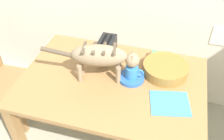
# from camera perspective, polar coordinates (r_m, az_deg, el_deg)

# --- Properties ---
(dining_table) EXTENTS (1.36, 0.93, 0.76)m
(dining_table) POSITION_cam_1_polar(r_m,az_deg,el_deg) (1.93, 0.00, -4.22)
(dining_table) COLOR olive
(dining_table) RESTS_ON ground_plane
(cat) EXTENTS (0.68, 0.23, 0.29)m
(cat) POSITION_cam_1_polar(r_m,az_deg,el_deg) (1.77, -2.38, 3.01)
(cat) COLOR #8F785C
(cat) RESTS_ON dining_table
(saucer_bowl) EXTENTS (0.19, 0.19, 0.03)m
(saucer_bowl) POSITION_cam_1_polar(r_m,az_deg,el_deg) (1.88, 4.37, -1.76)
(saucer_bowl) COLOR #2A5CAF
(saucer_bowl) RESTS_ON dining_table
(coffee_mug) EXTENTS (0.14, 0.09, 0.09)m
(coffee_mug) POSITION_cam_1_polar(r_m,az_deg,el_deg) (1.84, 4.56, -0.43)
(coffee_mug) COLOR #3179C7
(coffee_mug) RESTS_ON saucer_bowl
(magazine) EXTENTS (0.30, 0.27, 0.01)m
(magazine) POSITION_cam_1_polar(r_m,az_deg,el_deg) (1.75, 12.93, -7.32)
(magazine) COLOR #3E8BBB
(magazine) RESTS_ON dining_table
(book_stack) EXTENTS (0.20, 0.13, 0.07)m
(book_stack) POSITION_cam_1_polar(r_m,az_deg,el_deg) (2.05, 11.06, 2.41)
(book_stack) COLOR #368FC6
(book_stack) RESTS_ON dining_table
(wicker_basket) EXTENTS (0.34, 0.34, 0.08)m
(wicker_basket) POSITION_cam_1_polar(r_m,az_deg,el_deg) (1.95, 11.94, 0.30)
(wicker_basket) COLOR olive
(wicker_basket) RESTS_ON dining_table
(toaster) EXTENTS (0.12, 0.20, 0.18)m
(toaster) POSITION_cam_1_polar(r_m,az_deg,el_deg) (2.04, -1.16, 4.92)
(toaster) COLOR black
(toaster) RESTS_ON dining_table
(wooden_chair_near) EXTENTS (0.43, 0.43, 0.92)m
(wooden_chair_near) POSITION_cam_1_polar(r_m,az_deg,el_deg) (2.54, -23.39, -2.06)
(wooden_chair_near) COLOR olive
(wooden_chair_near) RESTS_ON ground_plane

